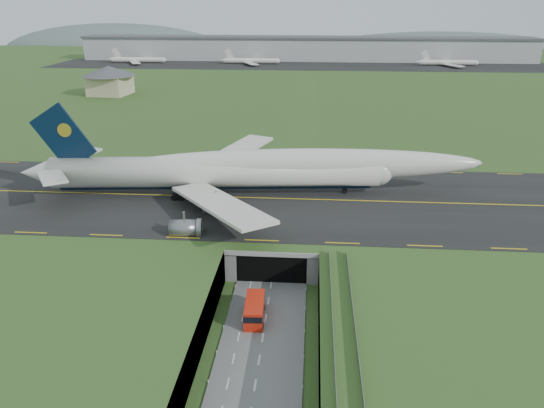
{
  "coord_description": "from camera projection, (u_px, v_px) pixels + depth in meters",
  "views": [
    {
      "loc": [
        6.36,
        -71.54,
        45.73
      ],
      "look_at": [
        -0.85,
        20.0,
        9.93
      ],
      "focal_mm": 35.0,
      "sensor_mm": 36.0,
      "label": 1
    }
  ],
  "objects": [
    {
      "name": "jumbo_jet",
      "position": [
        249.0,
        170.0,
        112.56
      ],
      "size": [
        98.43,
        62.38,
        20.73
      ],
      "rotation": [
        0.0,
        0.0,
        0.1
      ],
      "color": "silver",
      "rests_on": "ground"
    },
    {
      "name": "tunnel_portal",
      "position": [
        275.0,
        244.0,
        97.84
      ],
      "size": [
        17.0,
        22.3,
        6.0
      ],
      "color": "gray",
      "rests_on": "ground"
    },
    {
      "name": "distant_hills",
      "position": [
        379.0,
        57.0,
        479.66
      ],
      "size": [
        700.0,
        91.0,
        60.0
      ],
      "color": "slate",
      "rests_on": "ground"
    },
    {
      "name": "airfield_deck",
      "position": [
        267.0,
        292.0,
        82.44
      ],
      "size": [
        800.0,
        800.0,
        6.0
      ],
      "primitive_type": "cube",
      "color": "gray",
      "rests_on": "ground"
    },
    {
      "name": "ground",
      "position": [
        267.0,
        309.0,
        83.53
      ],
      "size": [
        900.0,
        900.0,
        0.0
      ],
      "primitive_type": "plane",
      "color": "#375421",
      "rests_on": "ground"
    },
    {
      "name": "guideway",
      "position": [
        345.0,
        362.0,
        63.04
      ],
      "size": [
        3.0,
        53.0,
        7.05
      ],
      "color": "#A8A8A3",
      "rests_on": "ground"
    },
    {
      "name": "cargo_terminal",
      "position": [
        306.0,
        48.0,
        356.57
      ],
      "size": [
        320.0,
        67.0,
        15.6
      ],
      "color": "#B2B2B2",
      "rests_on": "ground"
    },
    {
      "name": "shuttle_tram",
      "position": [
        255.0,
        310.0,
        80.15
      ],
      "size": [
        3.16,
        7.64,
        3.08
      ],
      "rotation": [
        0.0,
        0.0,
        0.04
      ],
      "color": "red",
      "rests_on": "ground"
    },
    {
      "name": "service_building",
      "position": [
        109.0,
        78.0,
        229.9
      ],
      "size": [
        25.04,
        25.04,
        12.38
      ],
      "rotation": [
        0.0,
        0.0,
        -0.11
      ],
      "color": "#C4B78E",
      "rests_on": "ground"
    },
    {
      "name": "taxiway",
      "position": [
        281.0,
        199.0,
        111.97
      ],
      "size": [
        800.0,
        44.0,
        0.18
      ],
      "primitive_type": "cube",
      "color": "black",
      "rests_on": "airfield_deck"
    },
    {
      "name": "trench_road",
      "position": [
        263.0,
        336.0,
        76.53
      ],
      "size": [
        12.0,
        75.0,
        0.2
      ],
      "primitive_type": "cube",
      "color": "slate",
      "rests_on": "ground"
    }
  ]
}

